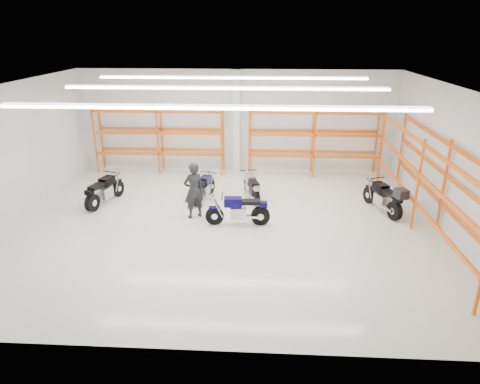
# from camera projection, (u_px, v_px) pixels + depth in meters

# --- Properties ---
(ground) EXTENTS (14.00, 14.00, 0.00)m
(ground) POSITION_uv_depth(u_px,v_px,m) (225.00, 224.00, 14.26)
(ground) COLOR silver
(ground) RESTS_ON ground
(room_shell) EXTENTS (14.02, 12.02, 4.51)m
(room_shell) POSITION_uv_depth(u_px,v_px,m) (224.00, 127.00, 13.11)
(room_shell) COLOR silver
(room_shell) RESTS_ON ground
(motorcycle_main) EXTENTS (2.14, 0.71, 1.05)m
(motorcycle_main) POSITION_uv_depth(u_px,v_px,m) (241.00, 211.00, 14.07)
(motorcycle_main) COLOR black
(motorcycle_main) RESTS_ON ground
(motorcycle_back_a) EXTENTS (0.95, 2.16, 1.08)m
(motorcycle_back_a) POSITION_uv_depth(u_px,v_px,m) (103.00, 191.00, 15.71)
(motorcycle_back_a) COLOR black
(motorcycle_back_a) RESTS_ON ground
(motorcycle_back_b) EXTENTS (0.80, 1.93, 0.96)m
(motorcycle_back_b) POSITION_uv_depth(u_px,v_px,m) (203.00, 189.00, 16.12)
(motorcycle_back_b) COLOR black
(motorcycle_back_b) RESTS_ON ground
(motorcycle_back_c) EXTENTS (0.81, 1.97, 0.99)m
(motorcycle_back_c) POSITION_uv_depth(u_px,v_px,m) (252.00, 188.00, 16.22)
(motorcycle_back_c) COLOR black
(motorcycle_back_c) RESTS_ON ground
(motorcycle_back_d) EXTENTS (1.09, 2.25, 1.19)m
(motorcycle_back_d) POSITION_uv_depth(u_px,v_px,m) (385.00, 198.00, 14.93)
(motorcycle_back_d) COLOR black
(motorcycle_back_d) RESTS_ON ground
(standing_man) EXTENTS (0.85, 0.78, 1.95)m
(standing_man) POSITION_uv_depth(u_px,v_px,m) (194.00, 191.00, 14.47)
(standing_man) COLOR black
(standing_man) RESTS_ON ground
(structural_column) EXTENTS (0.32, 0.32, 4.50)m
(structural_column) POSITION_uv_depth(u_px,v_px,m) (236.00, 122.00, 18.89)
(structural_column) COLOR white
(structural_column) RESTS_ON ground
(pallet_racking_back_left) EXTENTS (5.67, 0.87, 3.00)m
(pallet_racking_back_left) POSITION_uv_depth(u_px,v_px,m) (159.00, 133.00, 18.91)
(pallet_racking_back_left) COLOR #D8420A
(pallet_racking_back_left) RESTS_ON ground
(pallet_racking_back_right) EXTENTS (5.67, 0.87, 3.00)m
(pallet_racking_back_right) POSITION_uv_depth(u_px,v_px,m) (314.00, 135.00, 18.55)
(pallet_racking_back_right) COLOR #D8420A
(pallet_racking_back_right) RESTS_ON ground
(pallet_racking_side) EXTENTS (0.87, 9.07, 3.00)m
(pallet_racking_side) POSITION_uv_depth(u_px,v_px,m) (432.00, 176.00, 13.27)
(pallet_racking_side) COLOR #D8420A
(pallet_racking_side) RESTS_ON ground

